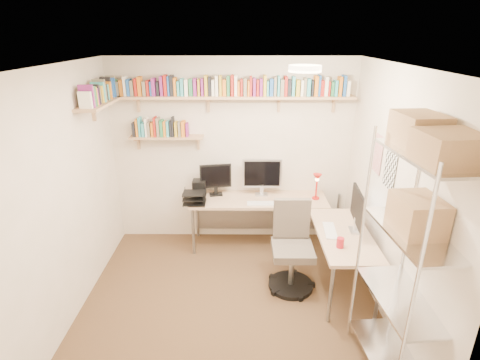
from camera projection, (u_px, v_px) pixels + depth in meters
name	position (u px, v px, depth m)	size (l,w,h in m)	color
ground	(230.00, 303.00, 4.11)	(3.20, 3.20, 0.00)	#442D1D
room_shell	(229.00, 170.00, 3.54)	(3.24, 3.04, 2.52)	beige
wall_shelves	(197.00, 97.00, 4.57)	(3.12, 1.09, 0.80)	tan
corner_desk	(269.00, 207.00, 4.76)	(2.16, 1.83, 1.22)	tan
office_chair	(292.00, 252.00, 4.26)	(0.54, 0.55, 1.03)	black
wire_rack	(421.00, 201.00, 2.68)	(0.52, 0.94, 2.23)	silver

